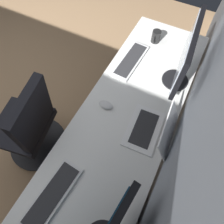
% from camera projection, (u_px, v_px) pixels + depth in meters
% --- Properties ---
extents(wall_back, '(5.06, 0.10, 2.60)m').
position_uv_depth(wall_back, '(224.00, 95.00, 0.76)').
color(wall_back, '#8C939E').
rests_on(wall_back, ground).
extents(desk, '(2.34, 0.65, 0.73)m').
position_uv_depth(desk, '(118.00, 134.00, 1.36)').
color(desk, white).
rests_on(desk, ground).
extents(drawer_pedestal, '(0.40, 0.51, 0.69)m').
position_uv_depth(drawer_pedestal, '(95.00, 199.00, 1.46)').
color(drawer_pedestal, white).
rests_on(drawer_pedestal, ground).
extents(monitor_primary, '(0.53, 0.20, 0.45)m').
position_uv_depth(monitor_primary, '(186.00, 56.00, 1.28)').
color(monitor_primary, black).
rests_on(monitor_primary, desk).
extents(laptop_leftmost, '(0.35, 0.31, 0.20)m').
position_uv_depth(laptop_leftmost, '(153.00, 130.00, 1.26)').
color(laptop_leftmost, white).
rests_on(laptop_leftmost, desk).
extents(keyboard_main, '(0.43, 0.16, 0.02)m').
position_uv_depth(keyboard_main, '(131.00, 60.00, 1.59)').
color(keyboard_main, silver).
rests_on(keyboard_main, desk).
extents(keyboard_spare, '(0.43, 0.17, 0.02)m').
position_uv_depth(keyboard_spare, '(52.00, 196.00, 1.11)').
color(keyboard_spare, silver).
rests_on(keyboard_spare, desk).
extents(mouse_main, '(0.06, 0.10, 0.03)m').
position_uv_depth(mouse_main, '(106.00, 105.00, 1.38)').
color(mouse_main, silver).
rests_on(mouse_main, desk).
extents(coffee_mug, '(0.11, 0.07, 0.10)m').
position_uv_depth(coffee_mug, '(156.00, 37.00, 1.66)').
color(coffee_mug, black).
rests_on(coffee_mug, desk).
extents(office_chair, '(0.56, 0.59, 0.97)m').
position_uv_depth(office_chair, '(30.00, 129.00, 1.61)').
color(office_chair, black).
rests_on(office_chair, ground).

